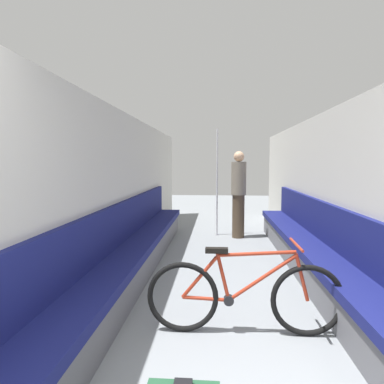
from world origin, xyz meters
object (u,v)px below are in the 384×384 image
Objects in this scene: bench_seat_row_left at (134,253)px; bicycle at (244,296)px; bench_seat_row_right at (316,256)px; grab_pole_near at (217,184)px; passenger_standing at (239,193)px.

bench_seat_row_left reaches higher than bicycle.
bench_seat_row_left is at bearing 180.00° from bench_seat_row_right.
bench_seat_row_right is 2.86× the size of grab_pole_near.
bench_seat_row_right is at bearing 0.00° from bench_seat_row_left.
passenger_standing is (0.19, 3.96, 0.56)m from bicycle.
passenger_standing reaches higher than bench_seat_row_left.
bench_seat_row_left is 2.01m from bicycle.
bench_seat_row_left is at bearing 128.64° from bicycle.
grab_pole_near reaches higher than bench_seat_row_right.
bicycle is 4.01m from passenger_standing.
bicycle is (-1.04, -1.48, 0.03)m from bench_seat_row_right.
bench_seat_row_left is 2.86× the size of grab_pole_near.
passenger_standing is at bearing -25.66° from grab_pole_near.
bench_seat_row_right is (2.39, 0.00, 0.00)m from bench_seat_row_left.
bicycle is (1.35, -1.48, 0.03)m from bench_seat_row_left.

